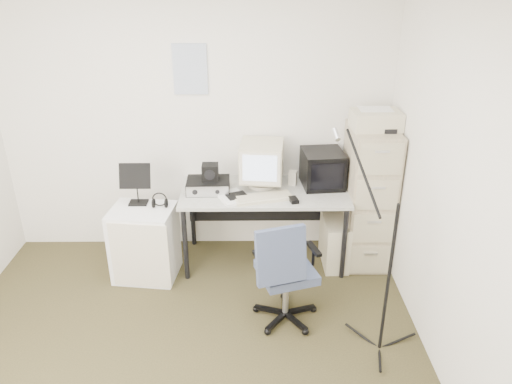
{
  "coord_description": "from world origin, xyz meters",
  "views": [
    {
      "loc": [
        0.51,
        -2.63,
        2.62
      ],
      "look_at": [
        0.55,
        0.95,
        0.95
      ],
      "focal_mm": 35.0,
      "sensor_mm": 36.0,
      "label": 1
    }
  ],
  "objects_px": {
    "filing_cabinet": "(368,197)",
    "side_cart": "(145,243)",
    "office_chair": "(286,270)",
    "desk": "(264,226)"
  },
  "relations": [
    {
      "from": "filing_cabinet",
      "to": "side_cart",
      "type": "xyz_separation_m",
      "value": [
        -2.02,
        -0.27,
        -0.32
      ]
    },
    {
      "from": "filing_cabinet",
      "to": "office_chair",
      "type": "height_order",
      "value": "filing_cabinet"
    },
    {
      "from": "office_chair",
      "to": "side_cart",
      "type": "bearing_deg",
      "value": 135.34
    },
    {
      "from": "office_chair",
      "to": "side_cart",
      "type": "relative_size",
      "value": 1.38
    },
    {
      "from": "desk",
      "to": "side_cart",
      "type": "bearing_deg",
      "value": -167.42
    },
    {
      "from": "desk",
      "to": "side_cart",
      "type": "height_order",
      "value": "desk"
    },
    {
      "from": "office_chair",
      "to": "desk",
      "type": "bearing_deg",
      "value": 82.51
    },
    {
      "from": "side_cart",
      "to": "office_chair",
      "type": "bearing_deg",
      "value": -20.2
    },
    {
      "from": "office_chair",
      "to": "filing_cabinet",
      "type": "bearing_deg",
      "value": 31.0
    },
    {
      "from": "filing_cabinet",
      "to": "desk",
      "type": "bearing_deg",
      "value": -178.19
    }
  ]
}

